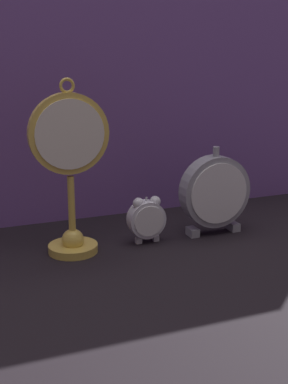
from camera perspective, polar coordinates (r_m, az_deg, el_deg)
ground_plane at (r=1.05m, az=1.63°, el=-7.52°), size 4.00×4.00×0.00m
fabric_backdrop_drape at (r=1.27m, az=-4.18°, el=11.91°), size 1.49×0.01×0.66m
pocket_watch_on_stand at (r=1.05m, az=-7.86°, el=2.07°), size 0.16×0.10×0.35m
alarm_clock_twin_bell at (r=1.13m, az=0.27°, el=-2.75°), size 0.08×0.03×0.10m
mantel_clock_silver at (r=1.18m, az=7.57°, el=-0.01°), size 0.16×0.04×0.20m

